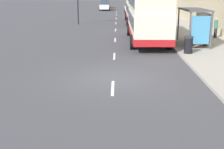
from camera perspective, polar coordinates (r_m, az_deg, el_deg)
ground_plane at (r=14.25m, az=0.22°, el=-0.80°), size 220.00×220.00×0.00m
pavement at (r=52.71m, az=8.02°, el=10.93°), size 5.00×93.00×0.14m
lane_mark_0 at (r=12.92m, az=0.14°, el=-2.48°), size 0.12×2.00×0.01m
lane_mark_1 at (r=19.09m, az=0.42°, el=3.37°), size 0.12×2.00×0.01m
lane_mark_2 at (r=25.37m, az=0.57°, el=6.35°), size 0.12×2.00×0.01m
lane_mark_3 at (r=31.68m, az=0.66°, el=8.15°), size 0.12×2.00×0.01m
lane_mark_4 at (r=38.02m, az=0.72°, el=9.35°), size 0.12×2.00×0.01m
lane_mark_5 at (r=44.37m, az=0.77°, el=10.20°), size 0.12×2.00×0.01m
lane_mark_6 at (r=50.73m, az=0.80°, el=10.84°), size 0.12×2.00×0.01m
lane_mark_7 at (r=57.09m, az=0.82°, el=11.34°), size 0.12×2.00×0.01m
bus_shelter at (r=22.83m, az=15.38°, el=9.55°), size 1.60×4.20×2.48m
double_decker_bus_near at (r=24.33m, az=6.52°, el=11.28°), size 2.85×10.14×4.30m
double_decker_bus_ahead at (r=38.39m, az=4.74°, el=12.76°), size 2.85×10.98×4.30m
car_0 at (r=69.91m, az=-1.27°, el=12.78°), size 2.09×4.06×1.78m
car_1 at (r=57.80m, az=3.23°, el=12.18°), size 1.94×4.05×1.67m
car_2 at (r=62.02m, az=-1.35°, el=12.46°), size 2.02×4.31×1.79m
pedestrian_at_shelter at (r=22.64m, az=16.85°, el=7.27°), size 0.35×0.35×1.77m
pedestrian_1 at (r=26.85m, az=18.45°, el=8.13°), size 0.32×0.32×1.60m
litter_bin at (r=19.76m, az=13.81°, el=5.30°), size 0.55×0.55×1.05m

